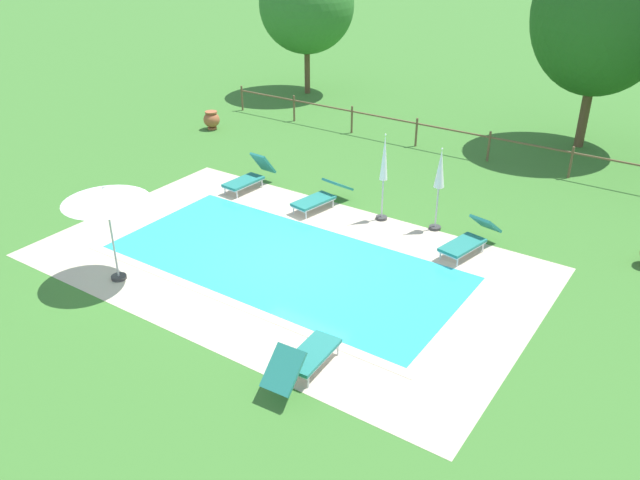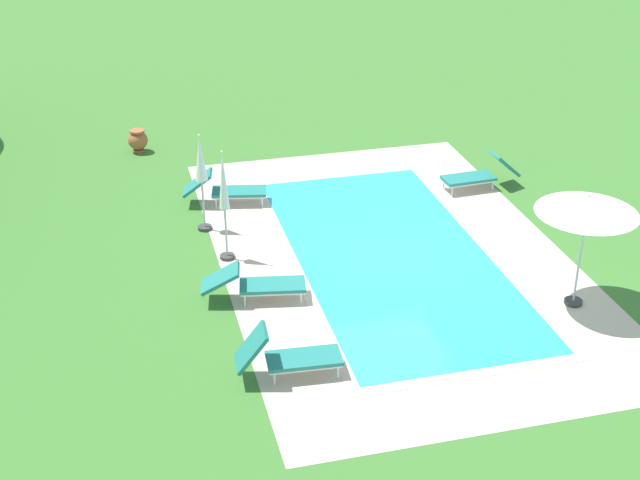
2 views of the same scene
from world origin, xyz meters
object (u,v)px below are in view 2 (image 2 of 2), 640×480
sun_lounger_north_near_steps (227,189)px  terracotta_urn_by_tree (138,140)px  sun_lounger_north_mid (479,174)px  patio_umbrella_closed_row_west (224,191)px  sun_lounger_north_end (289,356)px  sun_lounger_north_far (257,284)px  patio_umbrella_closed_row_mid_west (201,166)px  patio_umbrella_open_foreground (588,205)px

sun_lounger_north_near_steps → terracotta_urn_by_tree: 4.34m
sun_lounger_north_mid → patio_umbrella_closed_row_west: patio_umbrella_closed_row_west is taller
sun_lounger_north_near_steps → sun_lounger_north_end: (-7.24, 0.10, 0.02)m
sun_lounger_north_mid → sun_lounger_north_far: sun_lounger_north_mid is taller
sun_lounger_north_far → patio_umbrella_closed_row_mid_west: bearing=10.0°
sun_lounger_north_near_steps → sun_lounger_north_far: size_ratio=0.97×
patio_umbrella_closed_row_west → terracotta_urn_by_tree: bearing=11.7°
patio_umbrella_closed_row_west → terracotta_urn_by_tree: size_ratio=3.92×
patio_umbrella_closed_row_west → patio_umbrella_closed_row_mid_west: (1.51, 0.28, -0.01)m
sun_lounger_north_far → terracotta_urn_by_tree: (8.55, 1.70, -0.01)m
sun_lounger_north_far → terracotta_urn_by_tree: 8.71m
sun_lounger_north_end → patio_umbrella_closed_row_west: 4.64m
patio_umbrella_open_foreground → terracotta_urn_by_tree: 12.94m
sun_lounger_north_near_steps → sun_lounger_north_mid: sun_lounger_north_mid is taller
sun_lounger_north_far → sun_lounger_north_near_steps: bearing=-1.8°
sun_lounger_north_mid → patio_umbrella_open_foreground: patio_umbrella_open_foreground is taller
sun_lounger_north_mid → terracotta_urn_by_tree: size_ratio=3.12×
patio_umbrella_open_foreground → terracotta_urn_by_tree: (10.25, 7.69, -1.80)m
sun_lounger_north_near_steps → sun_lounger_north_far: (-4.61, 0.14, -0.02)m
sun_lounger_north_end → patio_umbrella_open_foreground: patio_umbrella_open_foreground is taller
sun_lounger_north_end → terracotta_urn_by_tree: (11.18, 1.74, -0.05)m
sun_lounger_north_end → patio_umbrella_open_foreground: (0.93, -5.95, 1.74)m
sun_lounger_north_end → terracotta_urn_by_tree: bearing=8.9°
patio_umbrella_closed_row_mid_west → terracotta_urn_by_tree: bearing=12.0°
patio_umbrella_open_foreground → sun_lounger_north_end: bearing=98.9°
sun_lounger_north_near_steps → sun_lounger_north_far: bearing=178.2°
sun_lounger_north_end → patio_umbrella_closed_row_mid_west: patio_umbrella_closed_row_mid_west is taller
sun_lounger_north_near_steps → patio_umbrella_open_foreground: bearing=-137.2°
sun_lounger_north_mid → sun_lounger_north_end: size_ratio=1.06×
sun_lounger_north_mid → patio_umbrella_closed_row_west: size_ratio=0.80×
sun_lounger_north_near_steps → sun_lounger_north_end: bearing=179.2°
sun_lounger_north_mid → patio_umbrella_open_foreground: 5.92m
sun_lounger_north_end → sun_lounger_north_far: bearing=1.0°
sun_lounger_north_near_steps → sun_lounger_north_end: 7.24m
patio_umbrella_open_foreground → patio_umbrella_closed_row_west: patio_umbrella_closed_row_west is taller
patio_umbrella_open_foreground → patio_umbrella_closed_row_mid_west: size_ratio=1.02×
patio_umbrella_open_foreground → sun_lounger_north_near_steps: bearing=42.8°
sun_lounger_north_mid → patio_umbrella_closed_row_mid_west: patio_umbrella_closed_row_mid_west is taller
patio_umbrella_open_foreground → patio_umbrella_closed_row_mid_west: bearing=52.5°
sun_lounger_north_near_steps → sun_lounger_north_end: size_ratio=1.10×
patio_umbrella_closed_row_mid_west → sun_lounger_north_far: bearing=-170.0°
sun_lounger_north_near_steps → patio_umbrella_closed_row_mid_west: size_ratio=0.89×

